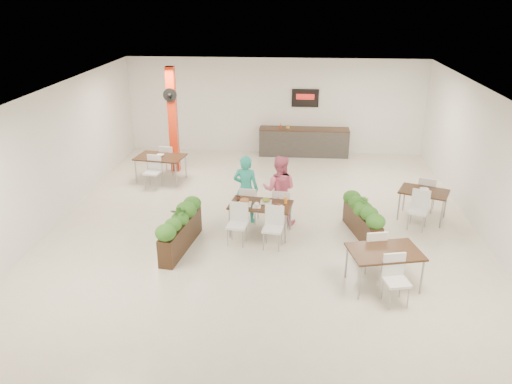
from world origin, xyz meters
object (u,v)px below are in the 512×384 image
Objects in this scene: diner_woman at (279,190)px; side_table_c at (385,256)px; service_counter at (304,141)px; main_table at (260,209)px; side_table_a at (160,160)px; red_column at (173,119)px; planter_right at (362,216)px; diner_man at (246,189)px; planter_left at (180,227)px; side_table_b at (424,196)px.

side_table_c is (2.07, -2.65, -0.21)m from diner_woman.
service_counter reaches higher than main_table.
main_table is at bearing -36.86° from side_table_a.
red_column is 1.80× the size of planter_right.
planter_right is at bearing 2.11° from main_table.
side_table_a is at bearing 149.98° from planter_right.
service_counter is 1.78× the size of diner_man.
diner_woman is at bearing -27.09° from side_table_a.
planter_left reaches higher than planter_right.
diner_woman is at bearing 35.63° from planter_left.
diner_man is at bearing 120.81° from main_table.
diner_man is 1.01× the size of side_table_c.
main_table is (-1.06, -6.02, 0.14)m from service_counter.
planter_left reaches higher than side_table_a.
diner_woman is at bearing -96.88° from service_counter.
service_counter reaches higher than planter_right.
main_table is 1.05× the size of diner_woman.
main_table is 1.07× the size of side_table_a.
diner_man is 1.99m from planter_left.
side_table_c is at bearing -79.96° from service_counter.
red_column is at bearing -155.00° from service_counter.
side_table_b is at bearing 19.27° from planter_left.
side_table_c is at bearing -92.03° from side_table_b.
service_counter is at bearing 42.29° from side_table_a.
service_counter is at bearing -96.82° from diner_man.
diner_woman is 3.53m from side_table_b.
diner_man reaches higher than side_table_c.
planter_left reaches higher than side_table_c.
diner_woman reaches higher than side_table_c.
planter_left is 1.17× the size of side_table_b.
diner_woman is at bearing 114.82° from side_table_c.
service_counter is 1.69× the size of planter_right.
main_table is 1.06× the size of side_table_c.
main_table is 4.06m from side_table_b.
side_table_a is at bearing 110.06° from planter_left.
diner_woman is (0.41, 0.65, 0.21)m from main_table.
planter_right is at bearing -124.34° from side_table_b.
side_table_b is at bearing 52.23° from side_table_c.
planter_right is (5.27, -4.07, -1.15)m from red_column.
service_counter is at bearing 80.04° from main_table.
diner_man is 1.01× the size of side_table_a.
red_column is at bearing -38.04° from diner_woman.
red_column is at bearing 178.59° from side_table_b.
red_column is at bearing 118.20° from side_table_c.
side_table_b is (6.84, -3.05, -1.02)m from red_column.
side_table_a is 7.38m from side_table_b.
diner_woman reaches higher than planter_left.
diner_woman reaches higher than diner_man.
side_table_a is at bearing -174.28° from side_table_b.
planter_left reaches higher than main_table.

